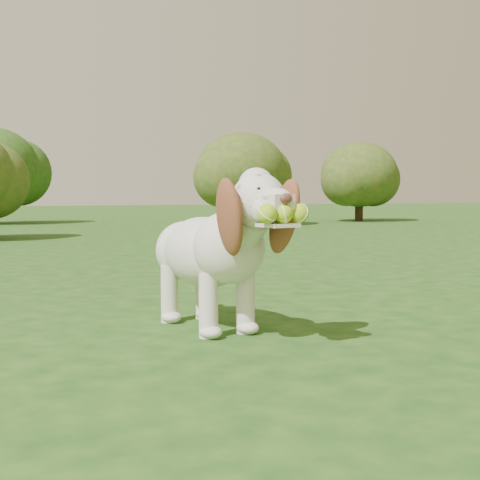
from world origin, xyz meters
name	(u,v)px	position (x,y,z in m)	size (l,w,h in m)	color
ground	(104,319)	(0.00, 0.00, 0.00)	(80.00, 80.00, 0.00)	#164012
dog	(215,246)	(0.49, -0.57, 0.46)	(0.55, 1.34, 0.87)	silver
shrub_f	(241,171)	(5.36, 10.67, 1.29)	(2.12, 2.12, 2.20)	#382314
shrub_h	(359,175)	(9.33, 11.75, 1.28)	(2.10, 2.10, 2.17)	#382314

